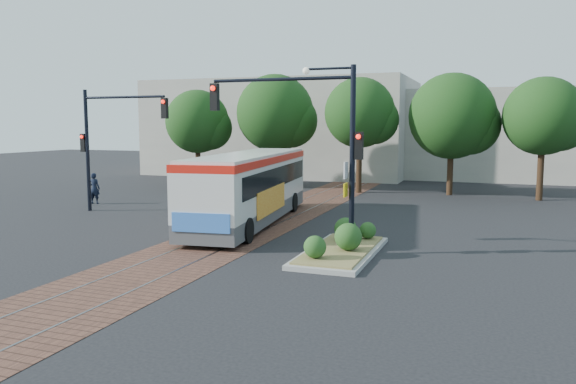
{
  "coord_description": "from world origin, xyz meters",
  "views": [
    {
      "loc": [
        9.42,
        -18.75,
        4.3
      ],
      "look_at": [
        1.73,
        2.31,
        1.6
      ],
      "focal_mm": 35.0,
      "sensor_mm": 36.0,
      "label": 1
    }
  ],
  "objects_px": {
    "traffic_island": "(342,244)",
    "officer": "(94,188)",
    "signal_pole_main": "(316,129)",
    "parked_car": "(242,185)",
    "city_bus": "(250,184)",
    "signal_pole_left": "(106,134)"
  },
  "relations": [
    {
      "from": "traffic_island",
      "to": "officer",
      "type": "distance_m",
      "value": 17.25
    },
    {
      "from": "signal_pole_main",
      "to": "parked_car",
      "type": "relative_size",
      "value": 1.34
    },
    {
      "from": "city_bus",
      "to": "signal_pole_left",
      "type": "distance_m",
      "value": 8.21
    },
    {
      "from": "city_bus",
      "to": "officer",
      "type": "height_order",
      "value": "city_bus"
    },
    {
      "from": "city_bus",
      "to": "officer",
      "type": "bearing_deg",
      "value": 159.0
    },
    {
      "from": "city_bus",
      "to": "traffic_island",
      "type": "bearing_deg",
      "value": -46.76
    },
    {
      "from": "signal_pole_left",
      "to": "parked_car",
      "type": "distance_m",
      "value": 9.2
    },
    {
      "from": "city_bus",
      "to": "officer",
      "type": "xyz_separation_m",
      "value": [
        -10.46,
        2.62,
        -0.86
      ]
    },
    {
      "from": "city_bus",
      "to": "parked_car",
      "type": "height_order",
      "value": "city_bus"
    },
    {
      "from": "signal_pole_main",
      "to": "signal_pole_left",
      "type": "xyz_separation_m",
      "value": [
        -12.23,
        4.8,
        -0.29
      ]
    },
    {
      "from": "signal_pole_main",
      "to": "officer",
      "type": "xyz_separation_m",
      "value": [
        -14.79,
        6.94,
        -3.31
      ]
    },
    {
      "from": "traffic_island",
      "to": "officer",
      "type": "bearing_deg",
      "value": 155.93
    },
    {
      "from": "parked_car",
      "to": "officer",
      "type": "bearing_deg",
      "value": 125.5
    },
    {
      "from": "signal_pole_main",
      "to": "officer",
      "type": "height_order",
      "value": "signal_pole_main"
    },
    {
      "from": "signal_pole_left",
      "to": "city_bus",
      "type": "bearing_deg",
      "value": -3.51
    },
    {
      "from": "signal_pole_left",
      "to": "officer",
      "type": "distance_m",
      "value": 4.5
    },
    {
      "from": "signal_pole_left",
      "to": "signal_pole_main",
      "type": "bearing_deg",
      "value": -21.45
    },
    {
      "from": "city_bus",
      "to": "officer",
      "type": "relative_size",
      "value": 6.86
    },
    {
      "from": "city_bus",
      "to": "traffic_island",
      "type": "relative_size",
      "value": 2.24
    },
    {
      "from": "city_bus",
      "to": "signal_pole_left",
      "type": "xyz_separation_m",
      "value": [
        -7.9,
        0.49,
        2.16
      ]
    },
    {
      "from": "traffic_island",
      "to": "officer",
      "type": "xyz_separation_m",
      "value": [
        -15.75,
        7.03,
        0.52
      ]
    },
    {
      "from": "city_bus",
      "to": "signal_pole_main",
      "type": "distance_m",
      "value": 6.59
    }
  ]
}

